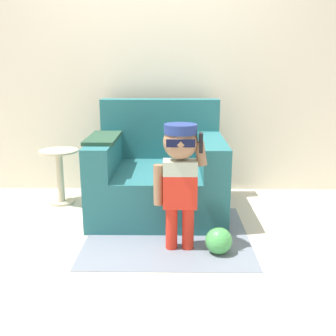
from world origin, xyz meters
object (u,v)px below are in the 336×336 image
at_px(person_child, 180,168).
at_px(side_table, 60,171).
at_px(armchair, 158,175).
at_px(toy_ball, 219,241).

xyz_separation_m(person_child, side_table, (-1.09, 0.94, -0.28)).
xyz_separation_m(armchair, person_child, (0.18, -0.77, 0.27)).
height_order(side_table, toy_ball, side_table).
bearing_deg(side_table, armchair, -10.02).
xyz_separation_m(person_child, toy_ball, (0.27, -0.07, -0.50)).
distance_m(armchair, person_child, 0.84).
distance_m(armchair, side_table, 0.93).
bearing_deg(armchair, person_child, -77.17).
bearing_deg(person_child, armchair, 102.83).
bearing_deg(side_table, person_child, -40.57).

